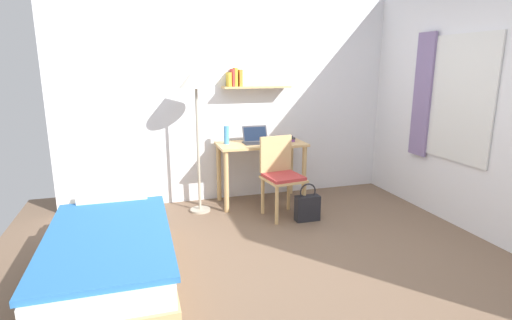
% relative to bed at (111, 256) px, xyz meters
% --- Properties ---
extents(ground_plane, '(5.28, 5.28, 0.00)m').
position_rel_bed_xyz_m(ground_plane, '(1.50, -0.19, -0.24)').
color(ground_plane, brown).
extents(wall_back, '(4.40, 0.27, 2.60)m').
position_rel_bed_xyz_m(wall_back, '(1.50, 1.83, 1.06)').
color(wall_back, white).
rests_on(wall_back, ground_plane).
extents(wall_right, '(0.10, 4.40, 2.60)m').
position_rel_bed_xyz_m(wall_right, '(3.52, -0.14, 1.06)').
color(wall_right, white).
rests_on(wall_right, ground_plane).
extents(bed, '(0.89, 1.90, 0.54)m').
position_rel_bed_xyz_m(bed, '(0.00, 0.00, 0.00)').
color(bed, tan).
rests_on(bed, ground_plane).
extents(desk, '(1.08, 0.53, 0.76)m').
position_rel_bed_xyz_m(desk, '(1.70, 1.51, 0.38)').
color(desk, tan).
rests_on(desk, ground_plane).
extents(desk_chair, '(0.47, 0.48, 0.91)m').
position_rel_bed_xyz_m(desk_chair, '(1.79, 1.03, 0.26)').
color(desk_chair, tan).
rests_on(desk_chair, ground_plane).
extents(standing_lamp, '(0.38, 0.38, 1.67)m').
position_rel_bed_xyz_m(standing_lamp, '(0.91, 1.41, 1.22)').
color(standing_lamp, '#B2A893').
rests_on(standing_lamp, ground_plane).
extents(laptop, '(0.32, 0.22, 0.21)m').
position_rel_bed_xyz_m(laptop, '(1.65, 1.53, 0.58)').
color(laptop, '#2D2D33').
rests_on(laptop, desk).
extents(water_bottle, '(0.06, 0.06, 0.22)m').
position_rel_bed_xyz_m(water_bottle, '(1.28, 1.57, 0.63)').
color(water_bottle, '#4C99DB').
rests_on(water_bottle, desk).
extents(book_stack, '(0.19, 0.23, 0.05)m').
position_rel_bed_xyz_m(book_stack, '(2.06, 1.56, 0.55)').
color(book_stack, purple).
rests_on(book_stack, desk).
extents(handbag, '(0.27, 0.12, 0.43)m').
position_rel_bed_xyz_m(handbag, '(2.01, 0.77, -0.09)').
color(handbag, '#232328').
rests_on(handbag, ground_plane).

